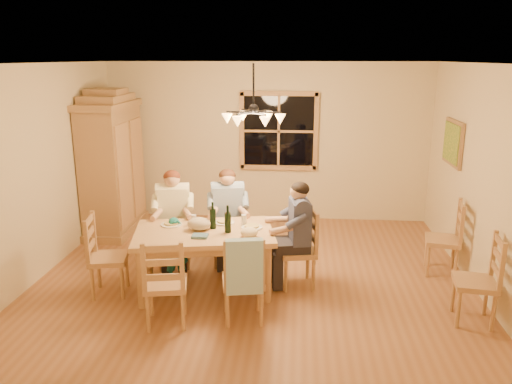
# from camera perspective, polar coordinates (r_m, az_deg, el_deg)

# --- Properties ---
(floor) EXTENTS (5.50, 5.50, 0.00)m
(floor) POSITION_cam_1_polar(r_m,az_deg,el_deg) (6.62, -0.26, -9.56)
(floor) COLOR #975F37
(floor) RESTS_ON ground
(ceiling) EXTENTS (5.50, 5.00, 0.02)m
(ceiling) POSITION_cam_1_polar(r_m,az_deg,el_deg) (6.01, -0.29, 14.52)
(ceiling) COLOR white
(ceiling) RESTS_ON wall_back
(wall_back) EXTENTS (5.50, 0.02, 2.70)m
(wall_back) POSITION_cam_1_polar(r_m,az_deg,el_deg) (8.62, 1.27, 5.70)
(wall_back) COLOR beige
(wall_back) RESTS_ON floor
(wall_left) EXTENTS (0.02, 5.00, 2.70)m
(wall_left) POSITION_cam_1_polar(r_m,az_deg,el_deg) (6.98, -23.38, 2.19)
(wall_left) COLOR beige
(wall_left) RESTS_ON floor
(wall_right) EXTENTS (0.02, 5.00, 2.70)m
(wall_right) POSITION_cam_1_polar(r_m,az_deg,el_deg) (6.53, 24.54, 1.23)
(wall_right) COLOR beige
(wall_right) RESTS_ON floor
(window) EXTENTS (1.30, 0.06, 1.30)m
(window) POSITION_cam_1_polar(r_m,az_deg,el_deg) (8.54, 2.61, 6.96)
(window) COLOR black
(window) RESTS_ON wall_back
(painting) EXTENTS (0.06, 0.78, 0.64)m
(painting) POSITION_cam_1_polar(r_m,az_deg,el_deg) (7.59, 21.57, 5.26)
(painting) COLOR olive
(painting) RESTS_ON wall_right
(chandelier) EXTENTS (0.77, 0.68, 0.71)m
(chandelier) POSITION_cam_1_polar(r_m,az_deg,el_deg) (6.05, -0.28, 8.61)
(chandelier) COLOR black
(chandelier) RESTS_ON ceiling
(armoire) EXTENTS (0.66, 1.40, 2.30)m
(armoire) POSITION_cam_1_polar(r_m,az_deg,el_deg) (8.32, -16.06, 2.71)
(armoire) COLOR olive
(armoire) RESTS_ON floor
(dining_table) EXTENTS (1.80, 1.29, 0.76)m
(dining_table) POSITION_cam_1_polar(r_m,az_deg,el_deg) (6.05, -5.93, -5.38)
(dining_table) COLOR tan
(dining_table) RESTS_ON floor
(chair_far_left) EXTENTS (0.51, 0.49, 0.99)m
(chair_far_left) POSITION_cam_1_polar(r_m,az_deg,el_deg) (6.91, -9.26, -5.94)
(chair_far_left) COLOR #B0814D
(chair_far_left) RESTS_ON floor
(chair_far_right) EXTENTS (0.51, 0.49, 0.99)m
(chair_far_right) POSITION_cam_1_polar(r_m,az_deg,el_deg) (6.90, -3.18, -5.79)
(chair_far_right) COLOR #B0814D
(chair_far_right) RESTS_ON floor
(chair_near_left) EXTENTS (0.51, 0.49, 0.99)m
(chair_near_left) POSITION_cam_1_polar(r_m,az_deg,el_deg) (5.50, -10.21, -11.74)
(chair_near_left) COLOR #B0814D
(chair_near_left) RESTS_ON floor
(chair_near_right) EXTENTS (0.51, 0.49, 0.99)m
(chair_near_right) POSITION_cam_1_polar(r_m,az_deg,el_deg) (5.49, -1.47, -11.54)
(chair_near_right) COLOR #B0814D
(chair_near_right) RESTS_ON floor
(chair_end_left) EXTENTS (0.49, 0.51, 0.99)m
(chair_end_left) POSITION_cam_1_polar(r_m,az_deg,el_deg) (6.29, -16.38, -8.55)
(chair_end_left) COLOR #B0814D
(chair_end_left) RESTS_ON floor
(chair_end_right) EXTENTS (0.49, 0.51, 0.99)m
(chair_end_right) POSITION_cam_1_polar(r_m,az_deg,el_deg) (6.27, 4.73, -8.04)
(chair_end_right) COLOR #B0814D
(chair_end_right) RESTS_ON floor
(adult_woman) EXTENTS (0.45, 0.48, 0.87)m
(adult_woman) POSITION_cam_1_polar(r_m,az_deg,el_deg) (6.74, -9.45, -1.66)
(adult_woman) COLOR #F7F0BF
(adult_woman) RESTS_ON floor
(adult_plaid_man) EXTENTS (0.45, 0.48, 0.87)m
(adult_plaid_man) POSITION_cam_1_polar(r_m,az_deg,el_deg) (6.73, -3.24, -1.51)
(adult_plaid_man) COLOR #2E507E
(adult_plaid_man) RESTS_ON floor
(adult_slate_man) EXTENTS (0.48, 0.45, 0.87)m
(adult_slate_man) POSITION_cam_1_polar(r_m,az_deg,el_deg) (6.08, 4.84, -3.38)
(adult_slate_man) COLOR #3E4363
(adult_slate_man) RESTS_ON floor
(towel) EXTENTS (0.39, 0.17, 0.58)m
(towel) POSITION_cam_1_polar(r_m,az_deg,el_deg) (5.15, -1.34, -8.54)
(towel) COLOR #91B8C5
(towel) RESTS_ON chair_near_right
(wine_bottle_a) EXTENTS (0.08, 0.08, 0.33)m
(wine_bottle_a) POSITION_cam_1_polar(r_m,az_deg,el_deg) (6.04, -4.96, -2.67)
(wine_bottle_a) COLOR black
(wine_bottle_a) RESTS_ON dining_table
(wine_bottle_b) EXTENTS (0.08, 0.08, 0.33)m
(wine_bottle_b) POSITION_cam_1_polar(r_m,az_deg,el_deg) (5.89, -3.25, -3.09)
(wine_bottle_b) COLOR black
(wine_bottle_b) RESTS_ON dining_table
(plate_woman) EXTENTS (0.26, 0.26, 0.02)m
(plate_woman) POSITION_cam_1_polar(r_m,az_deg,el_deg) (6.25, -9.65, -3.69)
(plate_woman) COLOR white
(plate_woman) RESTS_ON dining_table
(plate_plaid) EXTENTS (0.26, 0.26, 0.02)m
(plate_plaid) POSITION_cam_1_polar(r_m,az_deg,el_deg) (6.26, -3.66, -3.49)
(plate_plaid) COLOR white
(plate_plaid) RESTS_ON dining_table
(plate_slate) EXTENTS (0.26, 0.26, 0.02)m
(plate_slate) POSITION_cam_1_polar(r_m,az_deg,el_deg) (6.07, -0.48, -4.06)
(plate_slate) COLOR white
(plate_slate) RESTS_ON dining_table
(wine_glass_a) EXTENTS (0.06, 0.06, 0.14)m
(wine_glass_a) POSITION_cam_1_polar(r_m,az_deg,el_deg) (6.18, -7.12, -3.23)
(wine_glass_a) COLOR silver
(wine_glass_a) RESTS_ON dining_table
(wine_glass_b) EXTENTS (0.06, 0.06, 0.14)m
(wine_glass_b) POSITION_cam_1_polar(r_m,az_deg,el_deg) (6.14, -1.39, -3.25)
(wine_glass_b) COLOR silver
(wine_glass_b) RESTS_ON dining_table
(cap) EXTENTS (0.20, 0.20, 0.11)m
(cap) POSITION_cam_1_polar(r_m,az_deg,el_deg) (5.77, -0.78, -4.62)
(cap) COLOR beige
(cap) RESTS_ON dining_table
(napkin) EXTENTS (0.20, 0.17, 0.03)m
(napkin) POSITION_cam_1_polar(r_m,az_deg,el_deg) (5.80, -6.42, -5.02)
(napkin) COLOR #476B82
(napkin) RESTS_ON dining_table
(cloth_bundle) EXTENTS (0.28, 0.22, 0.15)m
(cloth_bundle) POSITION_cam_1_polar(r_m,az_deg,el_deg) (6.02, -6.54, -3.64)
(cloth_bundle) COLOR tan
(cloth_bundle) RESTS_ON dining_table
(child) EXTENTS (0.36, 0.30, 0.85)m
(child) POSITION_cam_1_polar(r_m,az_deg,el_deg) (6.36, -9.12, -6.65)
(child) COLOR #197474
(child) RESTS_ON floor
(chair_spare_front) EXTENTS (0.48, 0.49, 0.99)m
(chair_spare_front) POSITION_cam_1_polar(r_m,az_deg,el_deg) (5.92, 23.59, -10.79)
(chair_spare_front) COLOR #B0814D
(chair_spare_front) RESTS_ON floor
(chair_spare_back) EXTENTS (0.49, 0.51, 0.99)m
(chair_spare_back) POSITION_cam_1_polar(r_m,az_deg,el_deg) (7.04, 20.42, -6.34)
(chair_spare_back) COLOR #B0814D
(chair_spare_back) RESTS_ON floor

